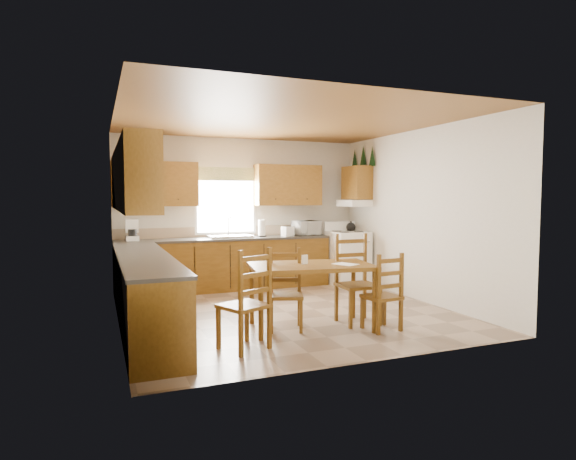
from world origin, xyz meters
name	(u,v)px	position (x,y,z in m)	size (l,w,h in m)	color
floor	(286,312)	(0.00, 0.00, 0.00)	(4.50, 4.50, 0.00)	gray
ceiling	(286,120)	(0.00, 0.00, 2.70)	(4.50, 4.50, 0.00)	brown
wall_left	(117,220)	(-2.25, 0.00, 1.35)	(4.50, 4.50, 0.00)	beige
wall_right	(418,215)	(2.25, 0.00, 1.35)	(4.50, 4.50, 0.00)	beige
wall_back	(241,213)	(0.00, 2.25, 1.35)	(4.50, 4.50, 0.00)	beige
wall_front	(370,227)	(0.00, -2.25, 1.35)	(4.50, 4.50, 0.00)	beige
lower_cab_back	(226,265)	(-0.38, 1.95, 0.44)	(3.75, 0.60, 0.88)	brown
lower_cab_left	(145,294)	(-1.95, -0.15, 0.44)	(0.60, 3.60, 0.88)	brown
counter_back	(226,239)	(-0.38, 1.95, 0.90)	(3.75, 0.63, 0.04)	#35322F
counter_left	(144,257)	(-1.95, -0.15, 0.90)	(0.63, 3.60, 0.04)	#35322F
backsplash	(222,232)	(-0.38, 2.24, 1.01)	(3.75, 0.01, 0.18)	#9D866B
upper_cab_back_left	(155,184)	(-1.55, 2.08, 1.85)	(1.41, 0.33, 0.75)	brown
upper_cab_back_right	(288,185)	(0.86, 2.08, 1.85)	(1.25, 0.33, 0.75)	brown
upper_cab_left	(131,179)	(-2.08, -0.15, 1.85)	(0.33, 3.60, 0.75)	brown
upper_cab_stove	(357,183)	(2.08, 1.65, 1.90)	(0.33, 0.62, 0.62)	brown
range_hood	(354,203)	(2.03, 1.65, 1.52)	(0.44, 0.62, 0.12)	white
window_frame	(226,202)	(-0.30, 2.22, 1.55)	(1.13, 0.02, 1.18)	white
window_pane	(226,202)	(-0.30, 2.21, 1.55)	(1.05, 0.01, 1.10)	white
window_valance	(226,174)	(-0.30, 2.19, 2.05)	(1.19, 0.01, 0.24)	#587535
sink_basin	(230,236)	(-0.30, 1.95, 0.94)	(0.75, 0.45, 0.04)	silver
pine_decal_a	(372,156)	(2.21, 1.33, 2.38)	(0.22, 0.22, 0.36)	black
pine_decal_b	(363,155)	(2.21, 1.65, 2.42)	(0.22, 0.22, 0.36)	black
pine_decal_c	(355,159)	(2.21, 1.97, 2.38)	(0.22, 0.22, 0.36)	black
stove	(347,258)	(1.86, 1.59, 0.49)	(0.66, 0.68, 0.97)	white
coffeemaker	(132,231)	(-1.94, 1.96, 1.08)	(0.19, 0.23, 0.32)	white
paper_towel	(262,228)	(0.29, 1.94, 1.07)	(0.13, 0.13, 0.30)	white
toaster	(288,231)	(0.77, 1.88, 1.01)	(0.22, 0.14, 0.18)	white
microwave	(307,228)	(1.19, 1.95, 1.05)	(0.45, 0.32, 0.27)	white
dining_table	(311,296)	(-0.02, -0.90, 0.40)	(1.50, 0.86, 0.81)	brown
chair_near_left	(244,299)	(-1.03, -1.38, 0.55)	(0.46, 0.44, 1.09)	brown
chair_near_right	(382,292)	(0.76, -1.29, 0.48)	(0.40, 0.38, 0.96)	brown
chair_far_left	(286,290)	(-0.34, -0.84, 0.49)	(0.42, 0.40, 0.99)	brown
chair_far_right	(358,280)	(0.64, -0.91, 0.57)	(0.48, 0.46, 1.14)	brown
table_paper	(345,264)	(0.38, -1.06, 0.81)	(0.22, 0.29, 0.00)	white
table_card	(305,260)	(-0.09, -0.86, 0.86)	(0.09, 0.02, 0.12)	white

